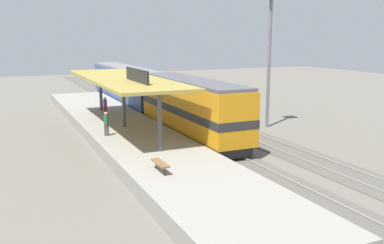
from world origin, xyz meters
TOP-DOWN VIEW (x-y plane):
  - ground_plane at (2.00, 0.00)m, footprint 120.00×120.00m
  - track_near at (0.00, 0.00)m, footprint 3.20×110.00m
  - track_far at (4.60, 0.00)m, footprint 3.20×110.00m
  - platform at (-4.60, 0.00)m, footprint 6.00×44.00m
  - station_canopy at (-4.60, -0.09)m, footprint 5.20×18.00m
  - platform_bench at (-6.00, -11.80)m, footprint 0.44×1.70m
  - locomotive at (0.00, -2.42)m, footprint 2.93×14.43m
  - passenger_carriage_single at (0.00, 15.58)m, footprint 2.90×20.00m
  - light_mast at (7.80, -1.27)m, footprint 1.10×1.10m
  - person_waiting at (-4.97, 4.79)m, footprint 0.34×0.34m
  - person_walking at (-6.61, -2.60)m, footprint 0.34×0.34m

SIDE VIEW (x-z plane):
  - ground_plane at x=2.00m, z-range 0.00..0.00m
  - track_near at x=0.00m, z-range -0.05..0.11m
  - track_far at x=4.60m, z-range -0.05..0.11m
  - platform at x=-4.60m, z-range 0.00..0.90m
  - platform_bench at x=-6.00m, z-range 1.09..1.59m
  - person_waiting at x=-4.97m, z-range 1.00..2.71m
  - person_walking at x=-6.61m, z-range 1.00..2.71m
  - passenger_carriage_single at x=0.00m, z-range 0.19..4.43m
  - locomotive at x=0.00m, z-range 0.19..4.63m
  - station_canopy at x=-4.60m, z-range 2.18..6.88m
  - light_mast at x=7.80m, z-range 2.55..14.25m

